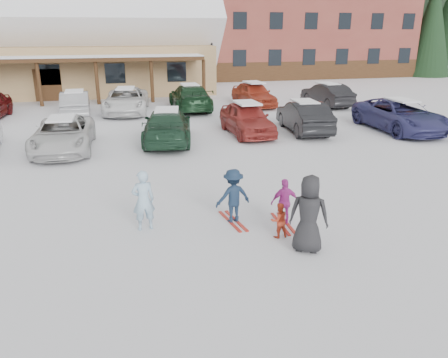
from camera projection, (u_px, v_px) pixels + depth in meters
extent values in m
plane|color=white|center=(222.00, 230.00, 11.03)|extent=(160.00, 160.00, 0.00)
cube|color=tan|center=(29.00, 69.00, 34.19)|extent=(28.00, 10.00, 3.60)
cube|color=#422814|center=(9.00, 60.00, 28.14)|extent=(25.20, 2.60, 0.25)
cube|color=white|center=(21.00, 18.00, 32.97)|extent=(29.12, 9.69, 9.69)
cube|color=brown|center=(285.00, 17.00, 47.53)|extent=(24.00, 14.00, 12.00)
cube|color=brown|center=(142.00, 32.00, 44.60)|extent=(7.00, 12.60, 9.00)
cube|color=#422814|center=(308.00, 71.00, 42.80)|extent=(24.00, 0.10, 1.80)
cylinder|color=black|center=(212.00, 53.00, 34.13)|extent=(0.16, 0.16, 6.06)
cube|color=black|center=(211.00, 10.00, 33.10)|extent=(0.50, 0.25, 0.25)
cylinder|color=black|center=(425.00, 69.00, 46.85)|extent=(0.60, 0.60, 1.32)
cone|color=black|center=(433.00, 14.00, 45.02)|extent=(4.84, 4.84, 9.90)
cylinder|color=black|center=(187.00, 66.00, 52.62)|extent=(0.60, 0.60, 1.08)
cone|color=black|center=(186.00, 26.00, 51.12)|extent=(3.96, 3.96, 8.10)
cylinder|color=black|center=(384.00, 60.00, 60.59)|extent=(0.60, 0.60, 1.38)
cone|color=black|center=(389.00, 15.00, 58.67)|extent=(5.06, 5.06, 10.35)
imported|color=#9DC1DA|center=(143.00, 200.00, 10.82)|extent=(0.61, 0.44, 1.56)
imported|color=red|center=(279.00, 220.00, 10.51)|extent=(0.46, 0.38, 0.89)
imported|color=#16273E|center=(233.00, 196.00, 11.27)|extent=(1.01, 0.67, 1.45)
cube|color=#B52419|center=(233.00, 221.00, 11.50)|extent=(0.41, 1.41, 0.03)
imported|color=#C436A1|center=(285.00, 202.00, 11.16)|extent=(0.73, 0.32, 1.24)
cube|color=#B52419|center=(284.00, 223.00, 11.35)|extent=(0.24, 1.41, 0.03)
imported|color=#232326|center=(309.00, 214.00, 9.72)|extent=(1.05, 0.93, 1.81)
imported|color=silver|center=(63.00, 134.00, 17.97)|extent=(2.39, 5.01, 1.38)
imported|color=#1E3F2B|center=(167.00, 126.00, 19.30)|extent=(2.78, 5.29, 1.46)
imported|color=#A0312B|center=(247.00, 119.00, 20.78)|extent=(1.96, 4.52, 1.52)
imported|color=black|center=(304.00, 117.00, 21.28)|extent=(1.97, 4.68, 1.50)
imported|color=navy|center=(400.00, 115.00, 21.49)|extent=(2.58, 5.55, 1.54)
imported|color=#A1A2A6|center=(76.00, 104.00, 25.21)|extent=(1.71, 4.40, 1.43)
imported|color=white|center=(126.00, 101.00, 26.05)|extent=(3.01, 5.59, 1.49)
imported|color=#15361D|center=(190.00, 97.00, 27.05)|extent=(2.21, 5.40, 1.57)
imported|color=#AE3A23|center=(254.00, 94.00, 28.42)|extent=(2.23, 4.66, 1.54)
imported|color=black|center=(327.00, 95.00, 28.48)|extent=(1.95, 4.56, 1.46)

